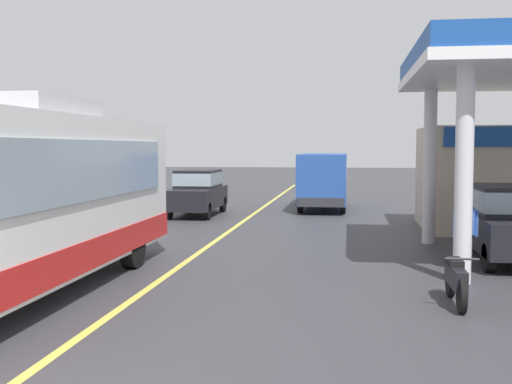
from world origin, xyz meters
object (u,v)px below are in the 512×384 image
coach_bus_main (9,205)px  pedestrian_by_shop (465,229)px  motorcycle_parked_forecourt (456,279)px  car_trailing_behind_bus (198,190)px  car_at_pump (508,219)px  minibus_opposing_lane (324,176)px

coach_bus_main → pedestrian_by_shop: 9.43m
pedestrian_by_shop → motorcycle_parked_forecourt: bearing=-102.6°
coach_bus_main → motorcycle_parked_forecourt: bearing=6.6°
coach_bus_main → car_trailing_behind_bus: (-0.08, 14.55, -0.71)m
car_at_pump → motorcycle_parked_forecourt: 5.06m
pedestrian_by_shop → car_trailing_behind_bus: size_ratio=0.40×
car_at_pump → minibus_opposing_lane: bearing=111.5°
car_trailing_behind_bus → pedestrian_by_shop: bearing=-50.8°
minibus_opposing_lane → pedestrian_by_shop: bearing=-75.3°
car_at_pump → pedestrian_by_shop: size_ratio=2.53×
car_at_pump → minibus_opposing_lane: size_ratio=0.69×
motorcycle_parked_forecourt → car_at_pump: bearing=67.2°
coach_bus_main → minibus_opposing_lane: coach_bus_main is taller
coach_bus_main → car_at_pump: 11.23m
motorcycle_parked_forecourt → car_trailing_behind_bus: car_trailing_behind_bus is taller
pedestrian_by_shop → car_trailing_behind_bus: car_trailing_behind_bus is taller
minibus_opposing_lane → motorcycle_parked_forecourt: 17.36m
car_at_pump → motorcycle_parked_forecourt: size_ratio=2.33×
motorcycle_parked_forecourt → car_trailing_behind_bus: 15.77m
coach_bus_main → car_at_pump: (9.74, 5.54, -0.71)m
pedestrian_by_shop → car_trailing_behind_bus: 13.58m
motorcycle_parked_forecourt → pedestrian_by_shop: size_ratio=1.08×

